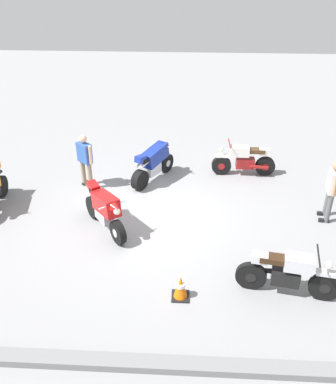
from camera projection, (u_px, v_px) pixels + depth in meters
The scene contains 9 objects.
ground_plane at pixel (146, 216), 11.12m from camera, with size 40.00×40.00×0.00m, color gray.
curb_edge at pixel (119, 362), 7.12m from camera, with size 14.00×0.30×0.15m, color gray.
motorcycle_silver_cruiser at pixel (288, 273), 8.39m from camera, with size 2.08×0.78×1.09m.
motorcycle_blue_sportbike at pixel (154, 162), 12.55m from camera, with size 1.17×1.77×1.14m.
motorcycle_cream_vintage at pixel (244, 160), 12.90m from camera, with size 1.95×0.70×1.07m.
motorcycle_red_sportbike at pixel (105, 209), 10.31m from camera, with size 1.30×1.69×1.14m.
person_in_white_shirt at pixel (332, 188), 10.54m from camera, with size 0.36×0.65×1.65m.
person_in_blue_shirt at pixel (85, 158), 12.02m from camera, with size 0.56×0.52×1.64m.
traffic_cone at pixel (181, 287), 8.42m from camera, with size 0.36×0.36×0.53m.
Camera 1 is at (-1.09, 9.23, 6.17)m, focal length 39.28 mm.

